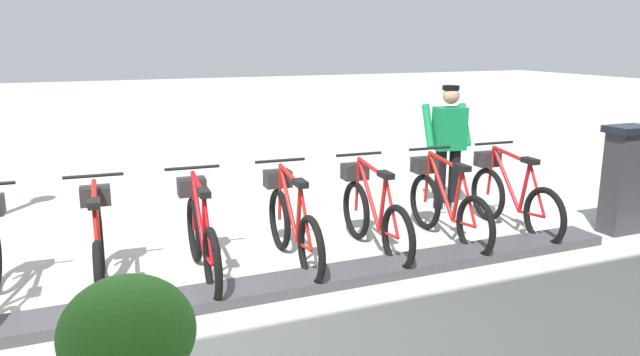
% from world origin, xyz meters
% --- Properties ---
extents(ground_plane, '(60.00, 60.00, 0.00)m').
position_xyz_m(ground_plane, '(0.00, 0.00, 0.00)').
color(ground_plane, beige).
extents(dock_rail_base, '(0.44, 10.07, 0.10)m').
position_xyz_m(dock_rail_base, '(0.00, 0.00, 0.05)').
color(dock_rail_base, '#47474C').
rests_on(dock_rail_base, ground).
extents(payment_kiosk, '(0.36, 0.52, 1.28)m').
position_xyz_m(payment_kiosk, '(0.05, -5.59, 0.67)').
color(payment_kiosk, '#38383D').
rests_on(payment_kiosk, ground).
extents(bike_docked_0, '(1.72, 0.54, 1.02)m').
position_xyz_m(bike_docked_0, '(0.62, -4.44, 0.43)').
color(bike_docked_0, black).
rests_on(bike_docked_0, ground).
extents(bike_docked_1, '(1.72, 0.54, 1.02)m').
position_xyz_m(bike_docked_1, '(0.62, -3.51, 0.43)').
color(bike_docked_1, black).
rests_on(bike_docked_1, ground).
extents(bike_docked_2, '(1.72, 0.54, 1.02)m').
position_xyz_m(bike_docked_2, '(0.62, -2.58, 0.43)').
color(bike_docked_2, black).
rests_on(bike_docked_2, ground).
extents(bike_docked_3, '(1.72, 0.54, 1.02)m').
position_xyz_m(bike_docked_3, '(0.62, -1.66, 0.43)').
color(bike_docked_3, black).
rests_on(bike_docked_3, ground).
extents(bike_docked_4, '(1.72, 0.54, 1.02)m').
position_xyz_m(bike_docked_4, '(0.62, -0.73, 0.43)').
color(bike_docked_4, black).
rests_on(bike_docked_4, ground).
extents(bike_docked_5, '(1.72, 0.54, 1.02)m').
position_xyz_m(bike_docked_5, '(0.62, 0.20, 0.43)').
color(bike_docked_5, black).
rests_on(bike_docked_5, ground).
extents(worker_near_rack, '(0.54, 0.67, 1.66)m').
position_xyz_m(worker_near_rack, '(1.71, -4.27, 0.91)').
color(worker_near_rack, white).
rests_on(worker_near_rack, ground).
extents(planter_bush, '(0.76, 0.76, 0.97)m').
position_xyz_m(planter_bush, '(-1.61, 0.14, 0.54)').
color(planter_bush, '#59544C').
rests_on(planter_bush, ground).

